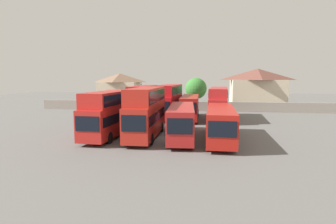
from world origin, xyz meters
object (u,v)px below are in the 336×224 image
(bus_2, at_px, (146,110))
(bus_8, at_px, (219,101))
(bus_3, at_px, (182,120))
(house_terrace_centre, at_px, (257,88))
(bus_7, at_px, (190,106))
(tree_left_of_lot, at_px, (196,89))
(bus_4, at_px, (221,122))
(bus_5, at_px, (143,100))
(bus_1, at_px, (111,111))
(bus_6, at_px, (169,100))
(house_terrace_left, at_px, (120,89))

(bus_2, distance_m, bus_8, 16.45)
(bus_3, bearing_deg, house_terrace_centre, 154.78)
(bus_7, bearing_deg, house_terrace_centre, 144.41)
(bus_3, relative_size, tree_left_of_lot, 1.76)
(bus_2, height_order, bus_4, bus_2)
(bus_2, bearing_deg, bus_8, 150.31)
(bus_7, relative_size, bus_8, 0.96)
(bus_4, xyz_separation_m, bus_8, (0.45, 14.75, 0.80))
(bus_2, xyz_separation_m, bus_5, (-3.49, 14.33, -0.12))
(bus_4, bearing_deg, bus_7, -163.39)
(bus_3, xyz_separation_m, bus_7, (0.06, 14.04, 0.06))
(bus_5, height_order, bus_8, bus_5)
(bus_2, bearing_deg, bus_1, -94.54)
(bus_3, xyz_separation_m, house_terrace_centre, (13.10, 32.80, 2.22))
(bus_4, bearing_deg, bus_6, -152.61)
(tree_left_of_lot, bearing_deg, bus_3, -91.10)
(bus_1, relative_size, tree_left_of_lot, 1.76)
(tree_left_of_lot, bearing_deg, bus_5, -121.91)
(bus_1, height_order, tree_left_of_lot, tree_left_of_lot)
(bus_1, xyz_separation_m, bus_5, (0.42, 14.04, 0.09))
(house_terrace_left, height_order, house_terrace_centre, house_terrace_centre)
(bus_3, bearing_deg, tree_left_of_lot, 175.45)
(bus_5, distance_m, house_terrace_centre, 27.36)
(bus_6, xyz_separation_m, bus_8, (7.43, 0.34, -0.21))
(bus_1, height_order, bus_7, bus_1)
(bus_8, bearing_deg, house_terrace_left, -127.23)
(bus_8, xyz_separation_m, house_terrace_left, (-20.98, 18.31, 0.99))
(bus_8, distance_m, house_terrace_centre, 20.34)
(bus_8, bearing_deg, bus_2, -25.51)
(bus_2, distance_m, bus_3, 3.84)
(house_terrace_left, distance_m, tree_left_of_lot, 18.13)
(bus_7, relative_size, house_terrace_left, 1.28)
(bus_3, relative_size, house_terrace_left, 1.25)
(bus_7, bearing_deg, house_terrace_left, -139.18)
(bus_6, xyz_separation_m, bus_7, (3.13, -0.12, -0.90))
(bus_8, height_order, tree_left_of_lot, tree_left_of_lot)
(bus_2, distance_m, bus_4, 7.70)
(bus_4, relative_size, bus_8, 0.98)
(bus_1, bearing_deg, bus_7, 153.69)
(bus_3, relative_size, bus_7, 0.98)
(bus_1, relative_size, bus_4, 0.96)
(house_terrace_left, bearing_deg, bus_6, -54.01)
(bus_4, height_order, house_terrace_centre, house_terrace_centre)
(bus_4, xyz_separation_m, bus_6, (-6.98, 14.40, 1.02))
(bus_6, bearing_deg, house_terrace_centre, 142.67)
(bus_7, bearing_deg, bus_8, 95.31)
(bus_1, relative_size, bus_8, 0.94)
(house_terrace_left, bearing_deg, bus_8, -41.12)
(bus_2, bearing_deg, bus_7, 164.50)
(bus_3, bearing_deg, bus_8, 159.80)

